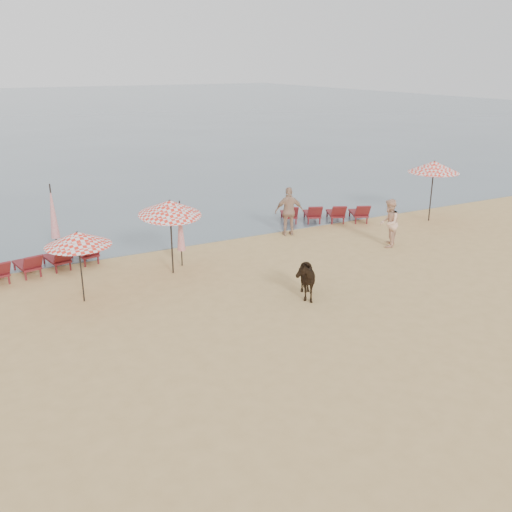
% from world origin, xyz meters
% --- Properties ---
extents(ground, '(120.00, 120.00, 0.00)m').
position_xyz_m(ground, '(0.00, 0.00, 0.00)').
color(ground, tan).
rests_on(ground, ground).
extents(sea, '(160.00, 140.00, 0.06)m').
position_xyz_m(sea, '(0.00, 80.00, 0.00)').
color(sea, '#51606B').
rests_on(sea, ground).
extents(lounger_cluster_left, '(3.72, 2.13, 0.56)m').
position_xyz_m(lounger_cluster_left, '(-5.36, 9.63, 0.39)').
color(lounger_cluster_left, maroon).
rests_on(lounger_cluster_left, ground).
extents(lounger_cluster_right, '(3.93, 2.88, 0.57)m').
position_xyz_m(lounger_cluster_right, '(6.17, 10.37, 0.40)').
color(lounger_cluster_right, maroon).
rests_on(lounger_cluster_right, ground).
extents(umbrella_open_left_a, '(1.84, 1.84, 2.09)m').
position_xyz_m(umbrella_open_left_a, '(-4.74, 6.63, 1.88)').
color(umbrella_open_left_a, black).
rests_on(umbrella_open_left_a, ground).
extents(umbrella_open_left_b, '(1.98, 2.02, 2.53)m').
position_xyz_m(umbrella_open_left_b, '(-1.68, 7.59, 2.19)').
color(umbrella_open_left_b, black).
rests_on(umbrella_open_left_b, ground).
extents(umbrella_open_right, '(2.13, 2.13, 2.59)m').
position_xyz_m(umbrella_open_right, '(10.31, 8.48, 2.34)').
color(umbrella_open_right, black).
rests_on(umbrella_open_right, ground).
extents(umbrella_closed_left, '(0.31, 0.31, 2.56)m').
position_xyz_m(umbrella_closed_left, '(-4.67, 11.30, 1.57)').
color(umbrella_closed_left, black).
rests_on(umbrella_closed_left, ground).
extents(umbrella_closed_right, '(0.27, 0.27, 2.24)m').
position_xyz_m(umbrella_closed_right, '(-1.16, 8.12, 1.38)').
color(umbrella_closed_right, black).
rests_on(umbrella_closed_right, ground).
extents(cow, '(1.18, 1.62, 1.25)m').
position_xyz_m(cow, '(0.99, 3.96, 0.63)').
color(cow, black).
rests_on(cow, ground).
extents(beachgoer_right_a, '(1.09, 1.09, 1.78)m').
position_xyz_m(beachgoer_right_a, '(6.35, 6.52, 0.89)').
color(beachgoer_right_a, '#E0AC8C').
rests_on(beachgoer_right_a, ground).
extents(beachgoer_right_b, '(1.21, 0.81, 1.92)m').
position_xyz_m(beachgoer_right_b, '(3.87, 9.51, 0.96)').
color(beachgoer_right_b, tan).
rests_on(beachgoer_right_b, ground).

